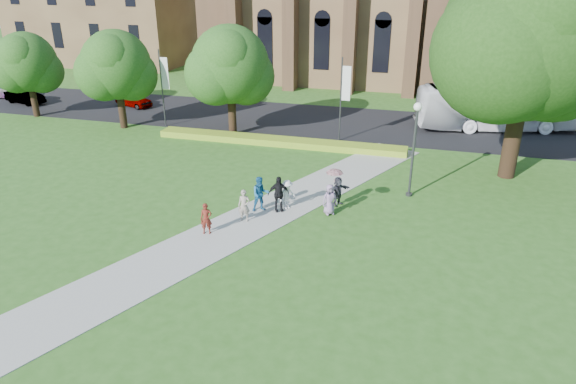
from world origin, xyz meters
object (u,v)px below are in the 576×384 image
(streetlamp, at_px, (415,139))
(car_0, at_px, (134,99))
(car_2, at_px, (3,89))
(large_tree, at_px, (532,33))
(tour_coach, at_px, (499,108))
(car_1, at_px, (25,96))
(pedestrian_0, at_px, (206,219))

(streetlamp, bearing_deg, car_0, 151.64)
(car_2, bearing_deg, streetlamp, -121.12)
(large_tree, xyz_separation_m, tour_coach, (0.26, 10.28, -6.62))
(car_1, distance_m, pedestrian_0, 32.72)
(car_1, xyz_separation_m, pedestrian_0, (26.59, -19.06, 0.10))
(car_2, xyz_separation_m, pedestrian_0, (30.51, -20.65, 0.02))
(car_0, bearing_deg, large_tree, -87.61)
(pedestrian_0, bearing_deg, car_2, 128.91)
(large_tree, bearing_deg, streetlamp, -140.71)
(pedestrian_0, bearing_deg, car_0, 111.13)
(tour_coach, relative_size, car_2, 2.37)
(streetlamp, relative_size, tour_coach, 0.42)
(tour_coach, bearing_deg, car_2, 77.88)
(streetlamp, xyz_separation_m, car_2, (-39.48, 13.52, -2.52))
(car_0, relative_size, car_1, 0.91)
(streetlamp, bearing_deg, pedestrian_0, -141.52)
(tour_coach, relative_size, car_0, 3.28)
(large_tree, relative_size, pedestrian_0, 8.66)
(streetlamp, height_order, pedestrian_0, streetlamp)
(car_0, bearing_deg, tour_coach, -68.96)
(car_1, bearing_deg, car_2, 82.01)
(tour_coach, height_order, pedestrian_0, tour_coach)
(streetlamp, xyz_separation_m, pedestrian_0, (-8.97, -7.13, -2.49))
(tour_coach, distance_m, car_2, 45.26)
(streetlamp, relative_size, pedestrian_0, 3.44)
(tour_coach, bearing_deg, streetlamp, 145.01)
(car_0, distance_m, car_1, 10.44)
(streetlamp, xyz_separation_m, car_0, (-25.26, 13.64, -2.63))
(large_tree, xyz_separation_m, car_2, (-44.98, 9.02, -7.59))
(large_tree, relative_size, car_2, 2.53)
(car_0, bearing_deg, pedestrian_0, -122.95)
(streetlamp, distance_m, tour_coach, 15.94)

